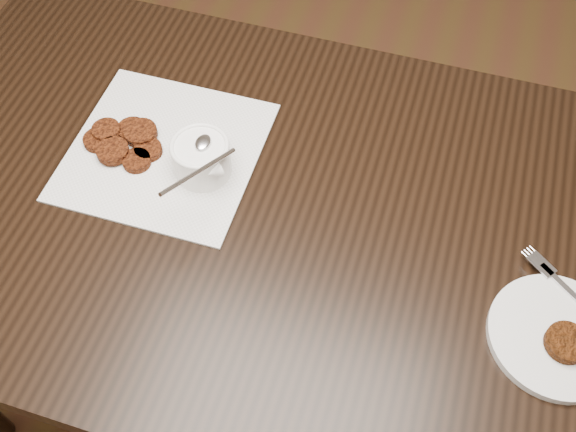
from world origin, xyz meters
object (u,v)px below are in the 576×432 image
object	(u,v)px
table	(259,307)
plate_with_patty	(558,334)
sauce_ramekin	(199,145)
napkin	(165,151)

from	to	relation	value
table	plate_with_patty	bearing A→B (deg)	-11.09
sauce_ramekin	table	bearing A→B (deg)	-20.72
napkin	plate_with_patty	size ratio (longest dim) A/B	1.63
table	napkin	xyz separation A→B (m)	(-0.17, 0.06, 0.38)
sauce_ramekin	plate_with_patty	world-z (taller)	sauce_ramekin
table	plate_with_patty	xyz separation A→B (m)	(0.49, -0.10, 0.39)
table	sauce_ramekin	xyz separation A→B (m)	(-0.10, 0.04, 0.44)
sauce_ramekin	napkin	bearing A→B (deg)	165.06
napkin	plate_with_patty	distance (m)	0.68
napkin	table	bearing A→B (deg)	-18.16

